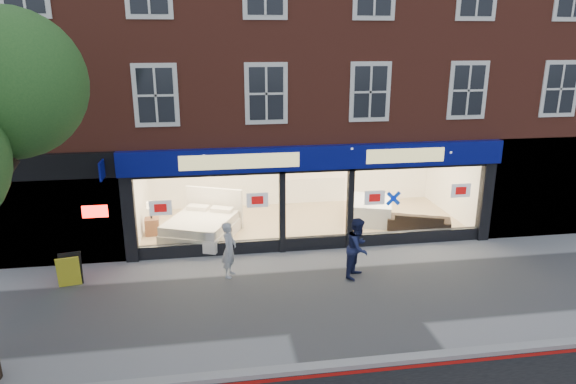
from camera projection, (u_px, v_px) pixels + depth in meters
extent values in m
plane|color=gray|center=(340.00, 296.00, 13.05)|extent=(120.00, 120.00, 0.00)
cube|color=#8C0A07|center=(380.00, 370.00, 10.11)|extent=(60.00, 0.10, 0.01)
cube|color=gray|center=(377.00, 362.00, 10.29)|extent=(60.00, 0.25, 0.12)
cube|color=tan|center=(303.00, 223.00, 18.00)|extent=(11.00, 4.50, 0.10)
cube|color=brown|center=(295.00, 27.00, 17.75)|extent=(19.00, 8.00, 6.70)
cube|color=#070D69|center=(319.00, 157.00, 14.92)|extent=(11.40, 0.28, 0.70)
cube|color=black|center=(316.00, 243.00, 15.90)|extent=(11.00, 0.18, 0.40)
cube|color=black|center=(129.00, 219.00, 14.75)|extent=(0.35, 0.30, 2.60)
cube|color=black|center=(485.00, 201.00, 16.37)|extent=(0.35, 0.30, 2.60)
cube|color=white|center=(208.00, 210.00, 14.99)|extent=(4.20, 0.02, 2.10)
cube|color=white|center=(419.00, 200.00, 15.95)|extent=(4.20, 0.02, 2.10)
cube|color=white|center=(315.00, 212.00, 15.79)|extent=(1.80, 0.02, 2.10)
cube|color=silver|center=(293.00, 173.00, 19.77)|extent=(11.00, 0.20, 2.60)
cube|color=#FFEAC6|center=(304.00, 152.00, 17.27)|extent=(11.00, 4.50, 0.12)
cube|color=black|center=(53.00, 208.00, 14.58)|extent=(3.80, 0.60, 3.30)
cube|color=#FF140C|center=(95.00, 211.00, 14.44)|extent=(0.70, 0.04, 0.35)
cube|color=black|center=(541.00, 186.00, 16.70)|extent=(4.00, 0.40, 3.30)
cube|color=silver|center=(201.00, 232.00, 16.46)|extent=(2.66, 2.83, 0.39)
cube|color=silver|center=(200.00, 223.00, 16.36)|extent=(2.55, 2.72, 0.28)
cube|color=silver|center=(214.00, 207.00, 17.42)|extent=(1.89, 0.91, 1.35)
cube|color=silver|center=(198.00, 208.00, 17.16)|extent=(0.81, 0.62, 0.14)
cube|color=silver|center=(222.00, 210.00, 16.95)|extent=(0.81, 0.62, 0.14)
cube|color=brown|center=(152.00, 226.00, 16.78)|extent=(0.47, 0.47, 0.55)
cube|color=silver|center=(369.00, 216.00, 18.16)|extent=(2.02, 2.26, 0.25)
cube|color=silver|center=(370.00, 210.00, 18.09)|extent=(2.02, 2.26, 0.25)
cube|color=silver|center=(370.00, 203.00, 18.02)|extent=(2.02, 2.26, 0.25)
imported|color=black|center=(419.00, 221.00, 17.18)|extent=(2.20, 1.52, 0.60)
cube|color=gold|center=(70.00, 270.00, 13.44)|extent=(0.64, 0.47, 0.89)
imported|color=#A6A9AE|center=(229.00, 249.00, 13.93)|extent=(0.54, 0.66, 1.56)
imported|color=#161C40|center=(358.00, 248.00, 13.90)|extent=(1.00, 1.03, 1.67)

